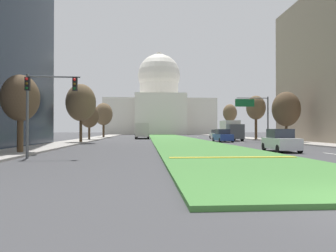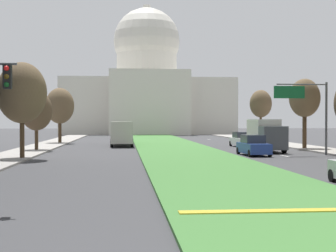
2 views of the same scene
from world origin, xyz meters
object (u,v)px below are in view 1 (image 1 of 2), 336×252
sedan_lead_stopped (281,141)px  sedan_distant (217,135)px  city_bus (142,129)px  street_tree_right_far (256,108)px  sedan_midblock (223,136)px  street_tree_left_far (89,116)px  street_tree_left_near (20,99)px  street_tree_right_mid (286,109)px  capitol_building (159,106)px  street_tree_right_distant (230,113)px  traffic_light_near_left (41,97)px  overhead_guide_sign (256,110)px  street_tree_left_mid (81,103)px  street_tree_left_distant (104,114)px  box_truck_delivery (231,130)px

sedan_lead_stopped → sedan_distant: 34.02m
sedan_distant → city_bus: (-13.99, 4.24, 0.95)m
street_tree_right_far → sedan_lead_stopped: bearing=-105.8°
sedan_lead_stopped → sedan_midblock: size_ratio=0.92×
street_tree_left_far → sedan_distant: size_ratio=1.31×
street_tree_left_near → street_tree_right_mid: bearing=32.1°
street_tree_right_far → capitol_building: bearing=101.8°
street_tree_right_distant → sedan_distant: bearing=-117.0°
street_tree_left_far → sedan_distant: (22.56, 5.69, -3.22)m
street_tree_left_near → street_tree_right_far: street_tree_right_far is taller
traffic_light_near_left → street_tree_right_distant: size_ratio=0.71×
street_tree_right_mid → street_tree_left_far: bearing=157.1°
overhead_guide_sign → street_tree_left_mid: 24.45m
street_tree_right_far → street_tree_left_distant: size_ratio=1.02×
box_truck_delivery → city_bus: bearing=137.0°
traffic_light_near_left → street_tree_left_near: size_ratio=0.90×
street_tree_left_distant → street_tree_left_far: bearing=-91.0°
box_truck_delivery → traffic_light_near_left: bearing=-124.0°
traffic_light_near_left → sedan_midblock: 30.36m
street_tree_left_far → street_tree_left_distant: street_tree_left_distant is taller
street_tree_left_mid → sedan_midblock: (19.39, 2.63, -4.41)m
overhead_guide_sign → street_tree_right_mid: 4.58m
sedan_midblock → street_tree_left_mid: bearing=-172.3°
street_tree_left_distant → sedan_lead_stopped: street_tree_left_distant is taller
street_tree_left_near → street_tree_right_distant: bearing=58.5°
street_tree_right_far → box_truck_delivery: street_tree_right_far is taller
street_tree_left_mid → street_tree_right_distant: street_tree_left_mid is taller
street_tree_left_distant → sedan_distant: street_tree_left_distant is taller
overhead_guide_sign → box_truck_delivery: (-2.35, 4.87, -2.94)m
traffic_light_near_left → street_tree_right_mid: size_ratio=0.76×
traffic_light_near_left → sedan_distant: size_ratio=1.13×
street_tree_left_distant → sedan_lead_stopped: (19.70, -44.07, -4.18)m
street_tree_right_far → street_tree_right_distant: street_tree_right_far is taller
street_tree_left_far → traffic_light_near_left: bearing=-85.2°
street_tree_left_mid → street_tree_left_far: street_tree_left_mid is taller
street_tree_left_near → street_tree_right_distant: (27.51, 44.83, 1.36)m
sedan_midblock → sedan_distant: 14.05m
capitol_building → street_tree_left_mid: (-13.49, -76.82, -5.31)m
street_tree_right_distant → sedan_distant: street_tree_right_distant is taller
street_tree_right_distant → overhead_guide_sign: bearing=-96.1°
street_tree_left_near → box_truck_delivery: 34.49m
capitol_building → sedan_lead_stopped: capitol_building is taller
overhead_guide_sign → street_tree_left_near: bearing=-139.9°
street_tree_left_far → sedan_lead_stopped: size_ratio=1.41×
street_tree_right_mid → street_tree_right_distant: size_ratio=0.93×
street_tree_left_distant → city_bus: 10.69m
capitol_building → sedan_lead_stopped: bearing=-86.5°
street_tree_left_near → overhead_guide_sign: bearing=40.1°
street_tree_left_near → street_tree_right_far: 40.56m
street_tree_right_mid → street_tree_right_distant: street_tree_right_distant is taller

